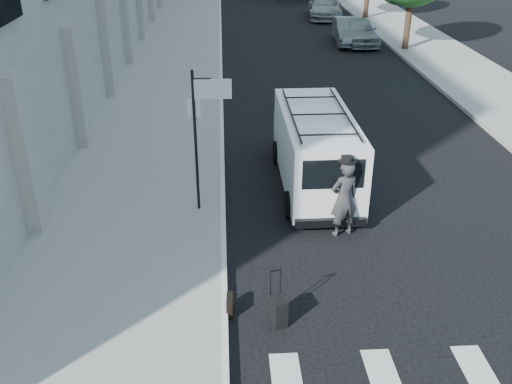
{
  "coord_description": "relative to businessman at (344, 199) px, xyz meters",
  "views": [
    {
      "loc": [
        -1.91,
        -9.37,
        6.98
      ],
      "look_at": [
        -1.26,
        1.74,
        1.3
      ],
      "focal_mm": 40.0,
      "sensor_mm": 36.0,
      "label": 1
    }
  ],
  "objects": [
    {
      "name": "ground",
      "position": [
        -0.78,
        -2.0,
        -0.93
      ],
      "size": [
        120.0,
        120.0,
        0.0
      ],
      "primitive_type": "plane",
      "color": "black",
      "rests_on": "ground"
    },
    {
      "name": "sidewalk_left",
      "position": [
        -5.03,
        14.0,
        -0.86
      ],
      "size": [
        4.5,
        48.0,
        0.15
      ],
      "primitive_type": "cube",
      "color": "gray",
      "rests_on": "ground"
    },
    {
      "name": "sidewalk_right",
      "position": [
        8.22,
        18.0,
        -0.86
      ],
      "size": [
        4.0,
        56.0,
        0.15
      ],
      "primitive_type": "cube",
      "color": "gray",
      "rests_on": "ground"
    },
    {
      "name": "sign_pole",
      "position": [
        -3.14,
        1.2,
        1.72
      ],
      "size": [
        1.03,
        0.07,
        3.5
      ],
      "color": "black",
      "rests_on": "sidewalk_left"
    },
    {
      "name": "businessman",
      "position": [
        0.0,
        0.0,
        0.0
      ],
      "size": [
        0.79,
        0.64,
        1.87
      ],
      "primitive_type": "imported",
      "rotation": [
        0.0,
        0.0,
        3.46
      ],
      "color": "#313133",
      "rests_on": "ground"
    },
    {
      "name": "briefcase",
      "position": [
        -2.68,
        -2.73,
        -0.76
      ],
      "size": [
        0.14,
        0.44,
        0.34
      ],
      "primitive_type": "cube",
      "rotation": [
        0.0,
        0.0,
        -0.04
      ],
      "color": "black",
      "rests_on": "ground"
    },
    {
      "name": "suitcase",
      "position": [
        -1.79,
        -3.08,
        -0.65
      ],
      "size": [
        0.34,
        0.44,
        1.08
      ],
      "rotation": [
        0.0,
        0.0,
        0.27
      ],
      "color": "black",
      "rests_on": "ground"
    },
    {
      "name": "cargo_van",
      "position": [
        -0.27,
        2.69,
        0.14
      ],
      "size": [
        1.95,
        5.44,
        2.07
      ],
      "rotation": [
        0.0,
        0.0,
        0.0
      ],
      "color": "white",
      "rests_on": "ground"
    },
    {
      "name": "parked_car_a",
      "position": [
        4.71,
        19.78,
        -0.21
      ],
      "size": [
        1.78,
        4.26,
        1.44
      ],
      "primitive_type": "imported",
      "rotation": [
        0.0,
        0.0,
        0.02
      ],
      "color": "gray",
      "rests_on": "ground"
    },
    {
      "name": "parked_car_b",
      "position": [
        4.22,
        19.97,
        -0.26
      ],
      "size": [
        1.73,
        4.19,
        1.35
      ],
      "primitive_type": "imported",
      "rotation": [
        0.0,
        0.0,
        -0.07
      ],
      "color": "slate",
      "rests_on": "ground"
    },
    {
      "name": "parked_car_c",
      "position": [
        4.22,
        27.86,
        -0.19
      ],
      "size": [
        2.64,
        5.3,
        1.48
      ],
      "primitive_type": "imported",
      "rotation": [
        0.0,
        0.0,
        -0.11
      ],
      "color": "#929499",
      "rests_on": "ground"
    }
  ]
}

